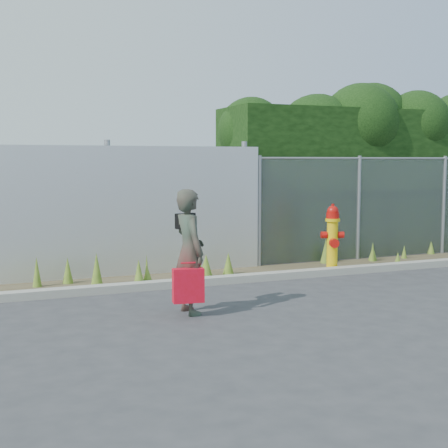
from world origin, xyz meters
TOP-DOWN VIEW (x-y plane):
  - ground at (0.00, 0.00)m, footprint 80.00×80.00m
  - curb at (0.00, 1.80)m, footprint 16.00×0.22m
  - weed_strip at (0.36, 2.45)m, footprint 16.00×1.27m
  - corrugated_fence at (-3.25, 3.01)m, footprint 8.50×0.21m
  - chainlink_fence at (4.25, 3.00)m, footprint 6.50×0.07m
  - hedge at (4.48, 4.04)m, footprint 7.42×2.18m
  - fire_hydrant at (2.02, 2.05)m, footprint 0.40×0.36m
  - woman at (-1.28, 0.17)m, footprint 0.43×0.61m
  - red_tote_bag at (-1.37, -0.04)m, footprint 0.39×0.14m
  - black_shoulder_bag at (-1.25, 0.42)m, footprint 0.27×0.11m

SIDE VIEW (x-z plane):
  - ground at x=0.00m, z-range 0.00..0.00m
  - curb at x=0.00m, z-range 0.00..0.12m
  - weed_strip at x=0.36m, z-range -0.16..0.39m
  - red_tote_bag at x=-1.37m, z-range 0.15..0.66m
  - fire_hydrant at x=2.02m, z-range -0.02..1.18m
  - woman at x=-1.28m, z-range 0.00..1.60m
  - chainlink_fence at x=4.25m, z-range 0.01..2.06m
  - corrugated_fence at x=-3.25m, z-range -0.05..2.25m
  - black_shoulder_bag at x=-1.25m, z-range 1.07..1.27m
  - hedge at x=4.48m, z-range 0.19..3.83m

